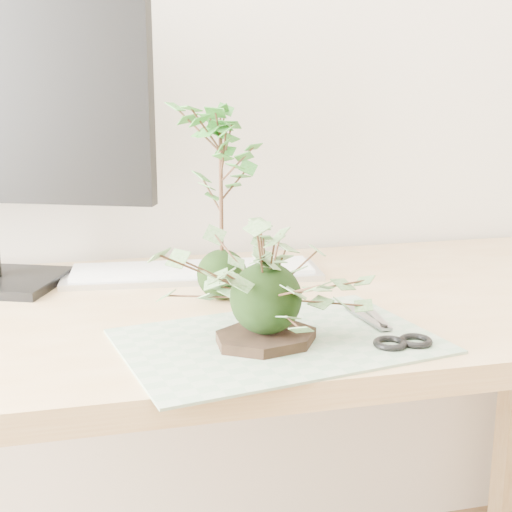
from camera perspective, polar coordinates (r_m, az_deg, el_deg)
name	(u,v)px	position (r m, az deg, el deg)	size (l,w,h in m)	color
desk	(249,349)	(1.24, -0.60, -7.48)	(1.60, 0.70, 0.74)	tan
cutting_mat	(278,341)	(1.02, 1.79, -6.81)	(0.44, 0.29, 0.00)	gray
stone_dish	(266,338)	(1.01, 0.79, -6.55)	(0.15, 0.15, 0.01)	black
ivy_kokedama	(266,265)	(0.98, 0.81, -0.74)	(0.29, 0.29, 0.20)	black
maple_kokedama	(221,151)	(1.17, -2.85, 8.36)	(0.20, 0.20, 0.36)	black
keyboard	(193,272)	(1.37, -5.09, -1.27)	(0.50, 0.19, 0.02)	#B5B5B8
scissors	(395,336)	(1.04, 11.06, -6.31)	(0.09, 0.19, 0.01)	gray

